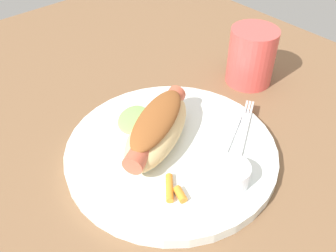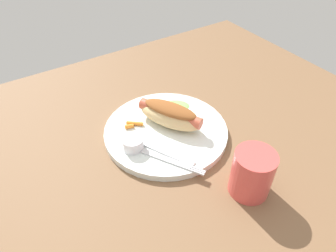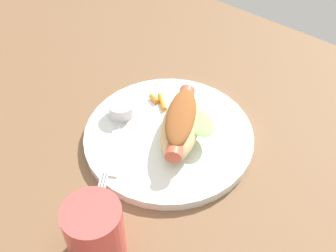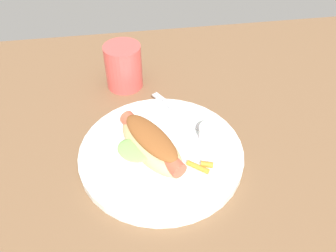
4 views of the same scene
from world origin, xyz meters
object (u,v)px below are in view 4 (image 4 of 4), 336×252
object	(u,v)px
plate	(161,153)
drinking_cup	(124,66)
hot_dog	(151,144)
sauce_ramekin	(212,135)
fork	(181,114)
knife	(178,121)
carrot_garnish	(201,166)

from	to	relation	value
plate	drinking_cup	distance (cm)	23.22
hot_dog	drinking_cup	distance (cm)	23.51
hot_dog	drinking_cup	size ratio (longest dim) A/B	1.73
hot_dog	sauce_ramekin	xyz separation A→B (cm)	(-11.15, -1.97, -1.55)
fork	knife	distance (cm)	2.20
drinking_cup	knife	bearing A→B (deg)	120.03
sauce_ramekin	fork	world-z (taller)	sauce_ramekin
drinking_cup	plate	bearing A→B (deg)	102.36
sauce_ramekin	drinking_cup	size ratio (longest dim) A/B	0.48
hot_dog	drinking_cup	world-z (taller)	drinking_cup
plate	fork	size ratio (longest dim) A/B	2.04
fork	drinking_cup	world-z (taller)	drinking_cup
drinking_cup	fork	bearing A→B (deg)	126.07
drinking_cup	sauce_ramekin	bearing A→B (deg)	123.64
knife	drinking_cup	world-z (taller)	drinking_cup
plate	fork	world-z (taller)	fork
hot_dog	carrot_garnish	bearing A→B (deg)	-144.75
carrot_garnish	drinking_cup	distance (cm)	29.56
knife	fork	bearing A→B (deg)	-50.22
plate	carrot_garnish	bearing A→B (deg)	140.44
knife	hot_dog	bearing A→B (deg)	115.56
hot_dog	knife	world-z (taller)	hot_dog
knife	plate	bearing A→B (deg)	121.81
hot_dog	carrot_garnish	world-z (taller)	hot_dog
sauce_ramekin	fork	size ratio (longest dim) A/B	0.33
fork	knife	world-z (taller)	same
sauce_ramekin	drinking_cup	world-z (taller)	drinking_cup
plate	sauce_ramekin	xyz separation A→B (cm)	(-9.31, -1.00, 2.14)
sauce_ramekin	carrot_garnish	world-z (taller)	sauce_ramekin
fork	knife	size ratio (longest dim) A/B	1.06
hot_dog	knife	bearing A→B (deg)	-65.71
fork	drinking_cup	xyz separation A→B (cm)	(9.93, -13.63, 3.01)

